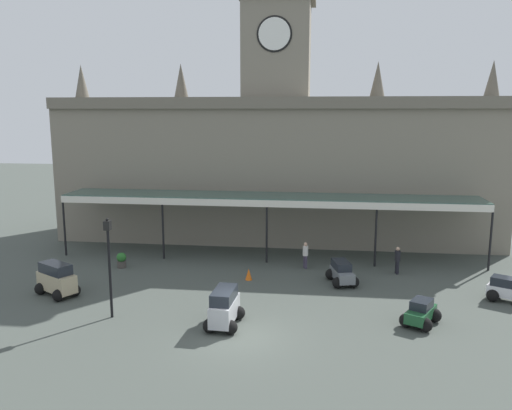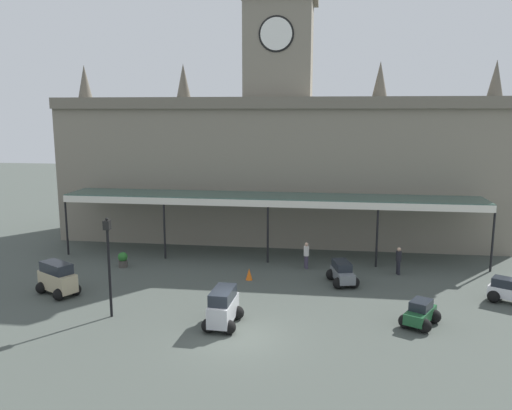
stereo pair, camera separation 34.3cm
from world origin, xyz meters
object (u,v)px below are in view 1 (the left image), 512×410
at_px(car_grey_estate, 342,274).
at_px(pedestrian_beside_cars, 397,259).
at_px(car_beige_van, 57,281).
at_px(car_silver_van, 224,309).
at_px(pedestrian_crossing_forecourt, 305,254).
at_px(car_white_estate, 510,292).
at_px(planter_forecourt_centre, 122,260).
at_px(victorian_lamppost, 109,256).
at_px(car_green_sedan, 421,314).
at_px(traffic_cone, 249,274).

bearing_deg(car_grey_estate, pedestrian_beside_cars, 32.90).
height_order(car_beige_van, car_silver_van, same).
bearing_deg(car_silver_van, pedestrian_crossing_forecourt, 70.03).
distance_m(car_white_estate, planter_forecourt_centre, 22.46).
bearing_deg(victorian_lamppost, car_beige_van, 148.47).
relative_size(car_silver_van, pedestrian_crossing_forecourt, 1.46).
xyz_separation_m(car_white_estate, pedestrian_crossing_forecourt, (-10.70, 4.57, 0.34)).
bearing_deg(car_silver_van, car_green_sedan, 8.16).
distance_m(pedestrian_crossing_forecourt, victorian_lamppost, 12.90).
distance_m(pedestrian_crossing_forecourt, traffic_cone, 4.24).
bearing_deg(car_green_sedan, car_grey_estate, 122.06).
distance_m(pedestrian_crossing_forecourt, planter_forecourt_centre, 11.60).
relative_size(car_white_estate, pedestrian_beside_cars, 1.46).
bearing_deg(car_beige_van, car_silver_van, -16.41).
relative_size(car_silver_van, planter_forecourt_centre, 2.55).
bearing_deg(pedestrian_beside_cars, victorian_lamppost, -149.36).
distance_m(car_beige_van, car_green_sedan, 18.69).
height_order(victorian_lamppost, traffic_cone, victorian_lamppost).
relative_size(car_grey_estate, victorian_lamppost, 0.49).
xyz_separation_m(car_grey_estate, traffic_cone, (-5.38, -0.07, -0.23)).
bearing_deg(planter_forecourt_centre, car_silver_van, -44.83).
bearing_deg(car_white_estate, victorian_lamppost, -167.17).
bearing_deg(car_green_sedan, victorian_lamppost, -176.21).
bearing_deg(pedestrian_crossing_forecourt, car_silver_van, -109.97).
xyz_separation_m(car_green_sedan, car_grey_estate, (-3.41, 5.44, 0.06)).
height_order(car_grey_estate, traffic_cone, car_grey_estate).
bearing_deg(car_beige_van, traffic_cone, 21.22).
height_order(car_silver_van, pedestrian_beside_cars, car_silver_van).
xyz_separation_m(car_white_estate, pedestrian_beside_cars, (-5.13, 4.12, 0.34)).
relative_size(car_beige_van, planter_forecourt_centre, 2.69).
distance_m(car_green_sedan, pedestrian_beside_cars, 7.65).
xyz_separation_m(pedestrian_crossing_forecourt, traffic_cone, (-3.22, -2.71, -0.57)).
xyz_separation_m(car_beige_van, pedestrian_beside_cars, (18.62, 6.08, 0.10)).
height_order(car_silver_van, car_white_estate, car_silver_van).
relative_size(car_beige_van, traffic_cone, 3.82).
xyz_separation_m(pedestrian_crossing_forecourt, victorian_lamppost, (-8.95, -9.05, 2.11)).
bearing_deg(traffic_cone, car_silver_van, -91.64).
xyz_separation_m(car_grey_estate, car_white_estate, (8.53, -1.93, 0.00)).
relative_size(car_silver_van, car_grey_estate, 1.02).
relative_size(pedestrian_crossing_forecourt, victorian_lamppost, 0.34).
bearing_deg(car_white_estate, car_green_sedan, -145.57).
bearing_deg(pedestrian_beside_cars, car_white_estate, -38.78).
xyz_separation_m(pedestrian_crossing_forecourt, planter_forecourt_centre, (-11.52, -1.30, -0.42)).
distance_m(car_green_sedan, car_silver_van, 9.08).
distance_m(car_white_estate, pedestrian_crossing_forecourt, 11.64).
bearing_deg(car_grey_estate, car_white_estate, -12.72).
bearing_deg(car_grey_estate, car_green_sedan, -57.94).
height_order(car_green_sedan, car_grey_estate, car_grey_estate).
bearing_deg(car_white_estate, car_grey_estate, 167.28).
xyz_separation_m(car_grey_estate, planter_forecourt_centre, (-13.69, 1.34, -0.07)).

